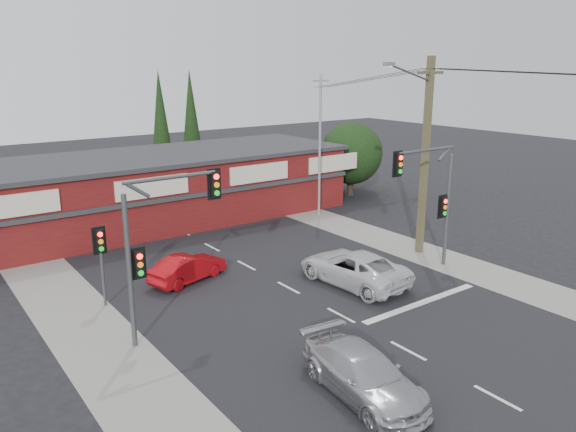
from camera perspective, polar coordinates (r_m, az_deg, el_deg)
ground at (r=22.90m, az=4.68°, el=-9.68°), size 120.00×120.00×0.00m
road_strip at (r=26.56m, az=-2.40°, el=-6.02°), size 14.00×70.00×0.01m
verge_left at (r=23.34m, az=-20.30°, el=-10.11°), size 3.00×70.00×0.02m
verge_right at (r=31.79m, az=10.45°, el=-2.64°), size 3.00×70.00×0.02m
stop_line at (r=24.24m, az=13.40°, el=-8.57°), size 6.50×0.35×0.01m
white_suv at (r=25.51m, az=6.68°, el=-5.23°), size 2.90×5.59×1.51m
silver_suv at (r=17.50m, az=7.65°, el=-15.61°), size 2.45×4.95×1.38m
red_sedan at (r=26.09m, az=-10.12°, el=-5.21°), size 3.98×2.32×1.24m
lane_dashes at (r=21.46m, az=8.56°, el=-11.55°), size 0.12×33.24×0.01m
shop_building at (r=35.79m, az=-14.55°, el=2.65°), size 27.30×8.40×4.22m
tree_cluster at (r=42.62m, az=6.23°, el=6.05°), size 5.90×5.10×5.50m
conifer_near at (r=43.40m, az=-12.80°, el=9.37°), size 1.80×1.80×9.25m
conifer_far at (r=46.67m, az=-9.82°, el=9.91°), size 1.80×1.80×9.25m
traffic_mast_left at (r=19.90m, az=-13.16°, el=-1.81°), size 3.77×0.27×5.97m
traffic_mast_right at (r=27.04m, az=14.56°, el=2.61°), size 3.96×0.27×5.97m
pedestal_signal at (r=23.71m, az=-18.51°, el=-3.31°), size 0.55×0.27×3.38m
utility_pole at (r=29.17m, az=13.64°, el=6.46°), size 4.38×0.59×10.00m
steel_pole at (r=36.09m, az=3.25°, el=7.36°), size 1.20×0.16×9.00m
power_lines at (r=25.79m, az=23.77°, el=12.68°), size 2.01×29.00×1.22m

